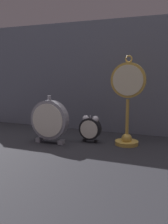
# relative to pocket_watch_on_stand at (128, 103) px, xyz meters

# --- Properties ---
(ground_plane) EXTENTS (4.00, 4.00, 0.00)m
(ground_plane) POSITION_rel_pocket_watch_on_stand_xyz_m (-0.18, -0.12, -0.18)
(ground_plane) COLOR #232328
(fabric_backdrop_drape) EXTENTS (1.66, 0.01, 0.56)m
(fabric_backdrop_drape) POSITION_rel_pocket_watch_on_stand_xyz_m (-0.18, 0.20, 0.10)
(fabric_backdrop_drape) COLOR slate
(fabric_backdrop_drape) RESTS_ON ground_plane
(pocket_watch_on_stand) EXTENTS (0.14, 0.10, 0.37)m
(pocket_watch_on_stand) POSITION_rel_pocket_watch_on_stand_xyz_m (0.00, 0.00, 0.00)
(pocket_watch_on_stand) COLOR gold
(pocket_watch_on_stand) RESTS_ON ground_plane
(alarm_clock_twin_bell) EXTENTS (0.10, 0.03, 0.12)m
(alarm_clock_twin_bell) POSITION_rel_pocket_watch_on_stand_xyz_m (-0.16, -0.02, -0.11)
(alarm_clock_twin_bell) COLOR black
(alarm_clock_twin_bell) RESTS_ON ground_plane
(mantel_clock_silver) EXTENTS (0.17, 0.04, 0.21)m
(mantel_clock_silver) POSITION_rel_pocket_watch_on_stand_xyz_m (-0.31, -0.10, -0.08)
(mantel_clock_silver) COLOR gray
(mantel_clock_silver) RESTS_ON ground_plane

